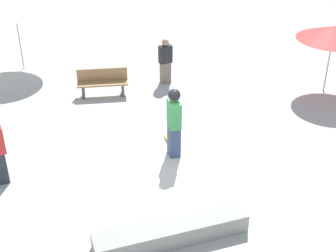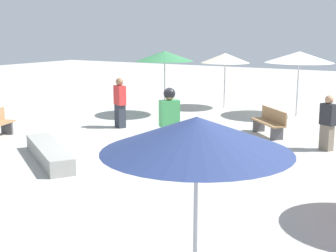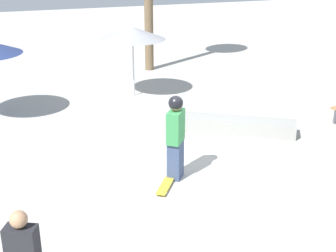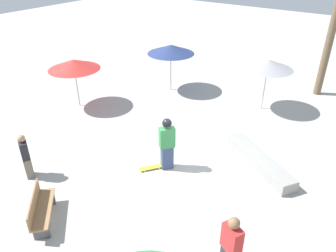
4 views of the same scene
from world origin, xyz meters
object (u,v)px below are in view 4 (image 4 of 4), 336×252
at_px(concrete_ledge, 259,161).
at_px(bench_near, 41,209).
at_px(shade_umbrella_navy, 171,49).
at_px(bystander_far, 231,247).
at_px(skater_main, 167,142).
at_px(bystander_watching, 26,156).
at_px(shade_umbrella_red, 74,64).
at_px(shade_umbrella_grey, 268,64).
at_px(skateboard, 151,167).

relative_size(concrete_ledge, bench_near, 2.02).
height_order(shade_umbrella_navy, bystander_far, shade_umbrella_navy).
bearing_deg(skater_main, bystander_far, 93.51).
height_order(skater_main, bystander_far, skater_main).
bearing_deg(concrete_ledge, bystander_watching, 39.52).
bearing_deg(shade_umbrella_red, bystander_far, 157.24).
distance_m(concrete_ledge, bystander_watching, 7.56).
bearing_deg(shade_umbrella_grey, bystander_watching, 64.71).
relative_size(bench_near, shade_umbrella_red, 0.65).
height_order(skateboard, bystander_watching, bystander_watching).
bearing_deg(concrete_ledge, bystander_far, 102.74).
height_order(skateboard, shade_umbrella_red, shade_umbrella_red).
relative_size(skater_main, bystander_far, 1.08).
xyz_separation_m(shade_umbrella_grey, bystander_watching, (4.25, 9.00, -1.32)).
distance_m(skateboard, bystander_far, 4.44).
distance_m(shade_umbrella_grey, bystander_far, 8.98).
bearing_deg(concrete_ledge, shade_umbrella_red, 2.20).
bearing_deg(shade_umbrella_navy, bench_near, 103.92).
distance_m(skateboard, shade_umbrella_grey, 6.88).
distance_m(concrete_ledge, shade_umbrella_red, 8.73).
height_order(shade_umbrella_red, shade_umbrella_navy, shade_umbrella_navy).
distance_m(concrete_ledge, shade_umbrella_navy, 7.37).
relative_size(skater_main, bystander_watching, 1.20).
height_order(skater_main, skateboard, skater_main).
bearing_deg(shade_umbrella_grey, shade_umbrella_red, 33.02).
height_order(concrete_ledge, shade_umbrella_navy, shade_umbrella_navy).
relative_size(skateboard, bystander_far, 0.45).
xyz_separation_m(skateboard, bystander_watching, (2.95, 2.56, 0.71)).
height_order(skateboard, shade_umbrella_navy, shade_umbrella_navy).
distance_m(skateboard, shade_umbrella_red, 6.29).
distance_m(skater_main, bystander_far, 4.25).
relative_size(shade_umbrella_navy, bystander_watching, 1.49).
distance_m(skater_main, bystander_watching, 4.45).
height_order(skater_main, concrete_ledge, skater_main).
height_order(shade_umbrella_grey, shade_umbrella_navy, shade_umbrella_navy).
distance_m(shade_umbrella_grey, shade_umbrella_navy, 4.63).
height_order(bench_near, shade_umbrella_red, shade_umbrella_red).
bearing_deg(shade_umbrella_grey, concrete_ledge, 110.35).
xyz_separation_m(shade_umbrella_navy, bystander_watching, (-0.33, 8.40, -1.32)).
bearing_deg(bystander_watching, bench_near, 1.20).
xyz_separation_m(skateboard, bench_near, (0.97, 3.52, 0.37)).
relative_size(concrete_ledge, shade_umbrella_grey, 1.28).
distance_m(skater_main, skateboard, 1.08).
height_order(bystander_watching, bystander_far, bystander_far).
bearing_deg(skater_main, shade_umbrella_grey, -149.71).
xyz_separation_m(concrete_ledge, bench_near, (3.83, 5.76, 0.23)).
relative_size(skater_main, shade_umbrella_navy, 0.80).
height_order(skater_main, shade_umbrella_grey, shade_umbrella_grey).
bearing_deg(skater_main, skateboard, -5.59).
relative_size(bench_near, bystander_watching, 0.94).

